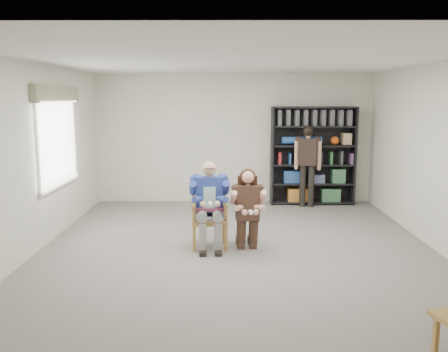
# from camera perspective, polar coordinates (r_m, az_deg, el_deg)

# --- Properties ---
(room_shell) EXTENTS (6.00, 7.00, 2.80)m
(room_shell) POSITION_cam_1_polar(r_m,az_deg,el_deg) (6.90, 1.64, 2.05)
(room_shell) COLOR silver
(room_shell) RESTS_ON ground
(floor) EXTENTS (6.00, 7.00, 0.01)m
(floor) POSITION_cam_1_polar(r_m,az_deg,el_deg) (7.22, 1.58, -9.04)
(floor) COLOR slate
(floor) RESTS_ON ground
(window_left) EXTENTS (0.16, 2.00, 1.75)m
(window_left) POSITION_cam_1_polar(r_m,az_deg,el_deg) (8.35, -19.27, 4.39)
(window_left) COLOR white
(window_left) RESTS_ON room_shell
(armchair) EXTENTS (0.64, 0.62, 1.03)m
(armchair) POSITION_cam_1_polar(r_m,az_deg,el_deg) (7.29, -1.76, -4.64)
(armchair) COLOR #905D2D
(armchair) RESTS_ON floor
(seated_man) EXTENTS (0.63, 0.84, 1.34)m
(seated_man) POSITION_cam_1_polar(r_m,az_deg,el_deg) (7.25, -1.77, -3.45)
(seated_man) COLOR navy
(seated_man) RESTS_ON floor
(kneeling_woman) EXTENTS (0.57, 0.86, 1.23)m
(kneeling_woman) POSITION_cam_1_polar(r_m,az_deg,el_deg) (7.15, 2.86, -4.11)
(kneeling_woman) COLOR #3A241B
(kneeling_woman) RESTS_ON floor
(bookshelf) EXTENTS (1.80, 0.38, 2.10)m
(bookshelf) POSITION_cam_1_polar(r_m,az_deg,el_deg) (10.37, 10.64, 2.40)
(bookshelf) COLOR black
(bookshelf) RESTS_ON floor
(standing_man) EXTENTS (0.58, 0.40, 1.71)m
(standing_man) POSITION_cam_1_polar(r_m,az_deg,el_deg) (10.07, 10.00, 1.09)
(standing_man) COLOR black
(standing_man) RESTS_ON floor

